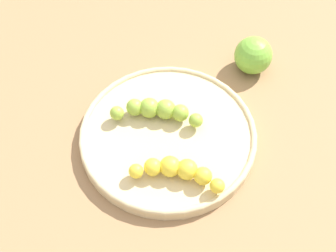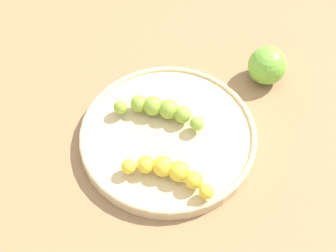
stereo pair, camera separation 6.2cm
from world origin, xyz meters
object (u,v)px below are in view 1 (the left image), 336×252
at_px(banana_green, 157,111).
at_px(banana_yellow, 178,171).
at_px(fruit_bowl, 168,135).
at_px(apple_green, 253,55).

xyz_separation_m(banana_green, banana_yellow, (0.09, -0.07, -0.00)).
xyz_separation_m(fruit_bowl, banana_yellow, (0.06, -0.06, 0.02)).
bearing_deg(apple_green, banana_yellow, -84.33).
height_order(fruit_bowl, apple_green, apple_green).
bearing_deg(fruit_bowl, banana_yellow, -43.80).
distance_m(fruit_bowl, apple_green, 0.22).
bearing_deg(banana_yellow, banana_green, 27.86).
distance_m(fruit_bowl, banana_yellow, 0.08).
bearing_deg(banana_green, fruit_bowl, -144.41).
bearing_deg(banana_yellow, apple_green, -18.42).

